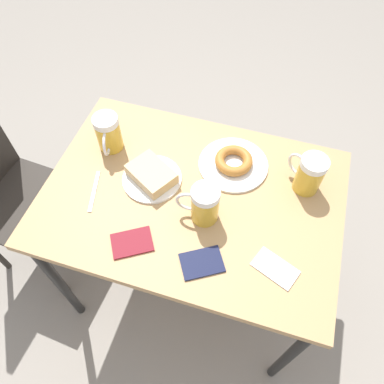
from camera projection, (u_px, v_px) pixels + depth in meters
The scene contains 11 objects.
ground_plane at pixel (192, 278), 1.89m from camera, with size 8.00×8.00×0.00m, color gray.
table at pixel (192, 207), 1.32m from camera, with size 0.70×1.00×0.76m.
plate_with_cake at pixel (152, 176), 1.28m from camera, with size 0.21×0.21×0.05m.
plate_with_donut at pixel (233, 163), 1.32m from camera, with size 0.25×0.25×0.04m.
beer_mug_left at pixel (108, 133), 1.33m from camera, with size 0.14×0.09×0.14m.
beer_mug_center at pixel (204, 204), 1.16m from camera, with size 0.09×0.14×0.14m.
beer_mug_right at pixel (309, 174), 1.23m from camera, with size 0.10×0.13×0.14m.
napkin_folded at pixel (275, 268), 1.11m from camera, with size 0.12×0.15×0.00m.
fork at pixel (94, 191), 1.27m from camera, with size 0.16×0.05×0.00m.
passport_near_edge at pixel (132, 243), 1.16m from camera, with size 0.14×0.15×0.01m.
passport_far_edge at pixel (202, 263), 1.12m from camera, with size 0.14×0.15×0.01m.
Camera 1 is at (-0.67, -0.21, 1.81)m, focal length 35.00 mm.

